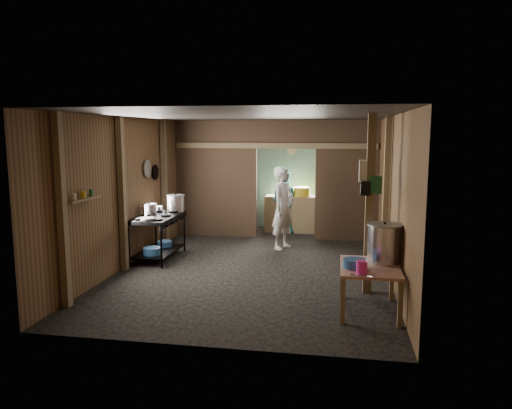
% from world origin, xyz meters
% --- Properties ---
extents(floor, '(4.50, 7.00, 0.00)m').
position_xyz_m(floor, '(0.00, 0.00, 0.00)').
color(floor, black).
rests_on(floor, ground).
extents(ceiling, '(4.50, 7.00, 0.00)m').
position_xyz_m(ceiling, '(0.00, 0.00, 2.60)').
color(ceiling, '#3A3430').
rests_on(ceiling, ground).
extents(wall_back, '(4.50, 0.00, 2.60)m').
position_xyz_m(wall_back, '(0.00, 3.50, 1.30)').
color(wall_back, brown).
rests_on(wall_back, ground).
extents(wall_front, '(4.50, 0.00, 2.60)m').
position_xyz_m(wall_front, '(0.00, -3.50, 1.30)').
color(wall_front, brown).
rests_on(wall_front, ground).
extents(wall_left, '(0.00, 7.00, 2.60)m').
position_xyz_m(wall_left, '(-2.25, 0.00, 1.30)').
color(wall_left, brown).
rests_on(wall_left, ground).
extents(wall_right, '(0.00, 7.00, 2.60)m').
position_xyz_m(wall_right, '(2.25, 0.00, 1.30)').
color(wall_right, brown).
rests_on(wall_right, ground).
extents(partition_left, '(1.85, 0.10, 2.60)m').
position_xyz_m(partition_left, '(-1.32, 2.20, 1.30)').
color(partition_left, '#402E21').
rests_on(partition_left, floor).
extents(partition_right, '(1.35, 0.10, 2.60)m').
position_xyz_m(partition_right, '(1.57, 2.20, 1.30)').
color(partition_right, '#402E21').
rests_on(partition_right, floor).
extents(partition_header, '(1.30, 0.10, 0.60)m').
position_xyz_m(partition_header, '(0.25, 2.20, 2.30)').
color(partition_header, '#402E21').
rests_on(partition_header, wall_back).
extents(turquoise_panel, '(4.40, 0.06, 2.50)m').
position_xyz_m(turquoise_panel, '(0.00, 3.44, 1.25)').
color(turquoise_panel, '#82BDBA').
rests_on(turquoise_panel, wall_back).
extents(back_counter, '(1.20, 0.50, 0.85)m').
position_xyz_m(back_counter, '(0.30, 2.95, 0.42)').
color(back_counter, '#786548').
rests_on(back_counter, floor).
extents(wall_clock, '(0.20, 0.03, 0.20)m').
position_xyz_m(wall_clock, '(0.25, 3.40, 1.90)').
color(wall_clock, beige).
rests_on(wall_clock, wall_back).
extents(post_left_a, '(0.10, 0.12, 2.60)m').
position_xyz_m(post_left_a, '(-2.18, -2.60, 1.30)').
color(post_left_a, '#786548').
rests_on(post_left_a, floor).
extents(post_left_b, '(0.10, 0.12, 2.60)m').
position_xyz_m(post_left_b, '(-2.18, -0.80, 1.30)').
color(post_left_b, '#786548').
rests_on(post_left_b, floor).
extents(post_left_c, '(0.10, 0.12, 2.60)m').
position_xyz_m(post_left_c, '(-2.18, 1.20, 1.30)').
color(post_left_c, '#786548').
rests_on(post_left_c, floor).
extents(post_right, '(0.10, 0.12, 2.60)m').
position_xyz_m(post_right, '(2.18, -0.20, 1.30)').
color(post_right, '#786548').
rests_on(post_right, floor).
extents(post_free, '(0.12, 0.12, 2.60)m').
position_xyz_m(post_free, '(1.85, -1.30, 1.30)').
color(post_free, '#786548').
rests_on(post_free, floor).
extents(cross_beam, '(4.40, 0.12, 0.12)m').
position_xyz_m(cross_beam, '(0.00, 2.15, 2.05)').
color(cross_beam, '#786548').
rests_on(cross_beam, wall_left).
extents(pan_lid_big, '(0.03, 0.34, 0.34)m').
position_xyz_m(pan_lid_big, '(-2.21, 0.40, 1.65)').
color(pan_lid_big, gray).
rests_on(pan_lid_big, wall_left).
extents(pan_lid_small, '(0.03, 0.30, 0.30)m').
position_xyz_m(pan_lid_small, '(-2.21, 0.80, 1.55)').
color(pan_lid_small, black).
rests_on(pan_lid_small, wall_left).
extents(wall_shelf, '(0.14, 0.80, 0.03)m').
position_xyz_m(wall_shelf, '(-2.15, -2.10, 1.40)').
color(wall_shelf, '#786548').
rests_on(wall_shelf, wall_left).
extents(jar_white, '(0.07, 0.07, 0.10)m').
position_xyz_m(jar_white, '(-2.15, -2.35, 1.47)').
color(jar_white, beige).
rests_on(jar_white, wall_shelf).
extents(jar_yellow, '(0.08, 0.08, 0.10)m').
position_xyz_m(jar_yellow, '(-2.15, -2.10, 1.47)').
color(jar_yellow, gold).
rests_on(jar_yellow, wall_shelf).
extents(jar_green, '(0.06, 0.06, 0.10)m').
position_xyz_m(jar_green, '(-2.15, -1.88, 1.47)').
color(jar_green, '#1C5B30').
rests_on(jar_green, wall_shelf).
extents(bag_white, '(0.22, 0.15, 0.32)m').
position_xyz_m(bag_white, '(1.80, -1.22, 1.78)').
color(bag_white, beige).
rests_on(bag_white, post_free).
extents(bag_green, '(0.16, 0.12, 0.24)m').
position_xyz_m(bag_green, '(1.92, -1.36, 1.60)').
color(bag_green, '#1C5B30').
rests_on(bag_green, post_free).
extents(bag_black, '(0.14, 0.10, 0.20)m').
position_xyz_m(bag_black, '(1.78, -1.38, 1.55)').
color(bag_black, black).
rests_on(bag_black, post_free).
extents(gas_range, '(0.71, 1.38, 0.81)m').
position_xyz_m(gas_range, '(-1.88, 0.01, 0.41)').
color(gas_range, black).
rests_on(gas_range, floor).
extents(prep_table, '(0.76, 1.04, 0.61)m').
position_xyz_m(prep_table, '(1.83, -2.09, 0.31)').
color(prep_table, '#A96A57').
rests_on(prep_table, floor).
extents(stove_pot_large, '(0.37, 0.37, 0.35)m').
position_xyz_m(stove_pot_large, '(-1.71, 0.54, 0.97)').
color(stove_pot_large, silver).
rests_on(stove_pot_large, gas_range).
extents(stove_pot_med, '(0.33, 0.33, 0.23)m').
position_xyz_m(stove_pot_med, '(-2.05, 0.04, 0.91)').
color(stove_pot_med, silver).
rests_on(stove_pot_med, gas_range).
extents(stove_saucepan, '(0.21, 0.21, 0.10)m').
position_xyz_m(stove_saucepan, '(-2.05, 0.49, 0.86)').
color(stove_saucepan, silver).
rests_on(stove_saucepan, gas_range).
extents(frying_pan, '(0.33, 0.52, 0.06)m').
position_xyz_m(frying_pan, '(-1.88, -0.46, 0.84)').
color(frying_pan, gray).
rests_on(frying_pan, gas_range).
extents(blue_tub_front, '(0.32, 0.32, 0.13)m').
position_xyz_m(blue_tub_front, '(-1.88, -0.32, 0.22)').
color(blue_tub_front, '#285387').
rests_on(blue_tub_front, gas_range).
extents(blue_tub_back, '(0.27, 0.27, 0.11)m').
position_xyz_m(blue_tub_back, '(-1.88, 0.32, 0.21)').
color(blue_tub_back, '#285387').
rests_on(blue_tub_back, gas_range).
extents(stock_pot, '(0.58, 0.58, 0.54)m').
position_xyz_m(stock_pot, '(2.02, -1.86, 0.86)').
color(stock_pot, silver).
rests_on(stock_pot, prep_table).
extents(wash_basin, '(0.39, 0.39, 0.11)m').
position_xyz_m(wash_basin, '(1.63, -2.21, 0.67)').
color(wash_basin, '#285387').
rests_on(wash_basin, prep_table).
extents(pink_bucket, '(0.18, 0.18, 0.16)m').
position_xyz_m(pink_bucket, '(1.71, -2.46, 0.69)').
color(pink_bucket, '#E82DA3').
rests_on(pink_bucket, prep_table).
extents(knife, '(0.30, 0.12, 0.01)m').
position_xyz_m(knife, '(1.72, -2.58, 0.62)').
color(knife, silver).
rests_on(knife, prep_table).
extents(yellow_tub, '(0.39, 0.39, 0.22)m').
position_xyz_m(yellow_tub, '(0.54, 2.95, 0.96)').
color(yellow_tub, gold).
rests_on(yellow_tub, back_counter).
extents(cook, '(0.62, 0.72, 1.67)m').
position_xyz_m(cook, '(0.31, 1.21, 0.84)').
color(cook, silver).
rests_on(cook, floor).
extents(worker_back, '(0.72, 0.57, 1.45)m').
position_xyz_m(worker_back, '(0.11, 2.85, 0.73)').
color(worker_back, teal).
rests_on(worker_back, floor).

